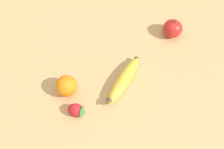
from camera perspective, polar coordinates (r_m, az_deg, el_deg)
The scene contains 5 objects.
ground_plane at distance 0.96m, azimuth 2.82°, elevation 4.90°, with size 3.00×3.00×0.00m, color tan.
banana at distance 0.87m, azimuth 2.27°, elevation -1.31°, with size 0.21×0.13×0.04m.
orange at distance 0.86m, azimuth -9.91°, elevation -2.47°, with size 0.07×0.07×0.07m.
strawberry at distance 0.83m, azimuth -7.62°, elevation -7.73°, with size 0.05×0.06×0.04m.
apple at distance 1.01m, azimuth 13.06°, elevation 9.73°, with size 0.07×0.07×0.08m.
Camera 1 is at (0.56, -0.01, 0.78)m, focal length 42.00 mm.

